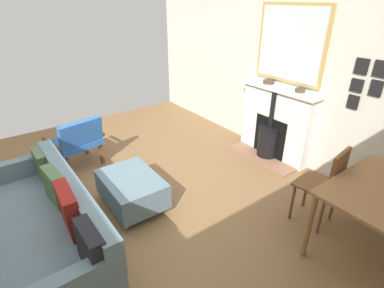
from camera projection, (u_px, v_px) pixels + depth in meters
The scene contains 11 objects.
ground_plane at pixel (124, 206), 3.51m from camera, with size 5.21×5.97×0.01m, color olive.
wall_left at pixel (280, 67), 4.29m from camera, with size 0.12×5.97×2.65m, color beige.
fireplace at pixel (274, 126), 4.43m from camera, with size 0.51×1.25×1.10m.
mirror_over_mantel at pixel (290, 44), 3.96m from camera, with size 0.04×1.07×1.02m.
mantel_bowl_near at pixel (269, 82), 4.31m from camera, with size 0.16×0.16×0.05m.
mantel_bowl_far at pixel (300, 90), 3.92m from camera, with size 0.13×0.13×0.05m.
sofa at pixel (49, 227), 2.68m from camera, with size 0.80×1.97×0.84m.
ottoman at pixel (132, 188), 3.42m from camera, with size 0.59×0.83×0.39m.
armchair_accent at pixel (77, 140), 4.12m from camera, with size 0.76×0.69×0.77m.
dining_chair_near_fireplace at pixel (326, 181), 3.01m from camera, with size 0.45×0.45×0.91m.
photo_gallery_row at pixel (366, 81), 3.32m from camera, with size 0.02×0.35×0.60m.
Camera 1 is at (1.01, 2.74, 2.24)m, focal length 27.42 mm.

